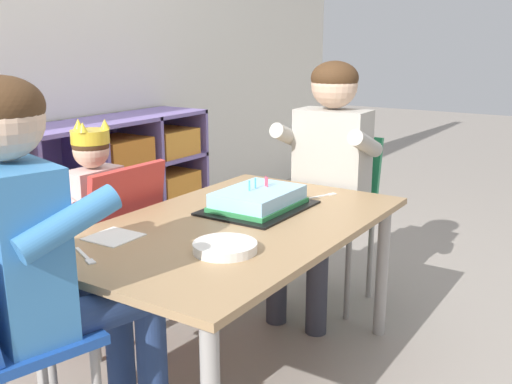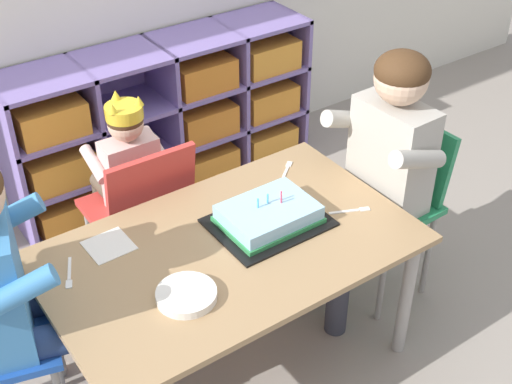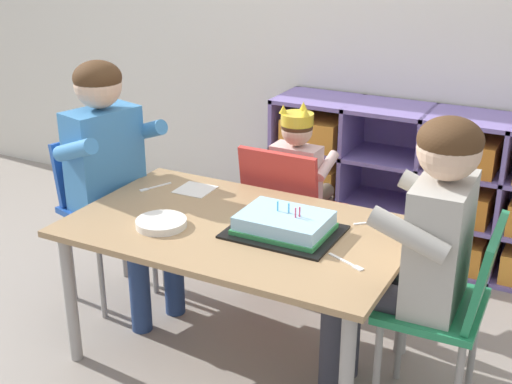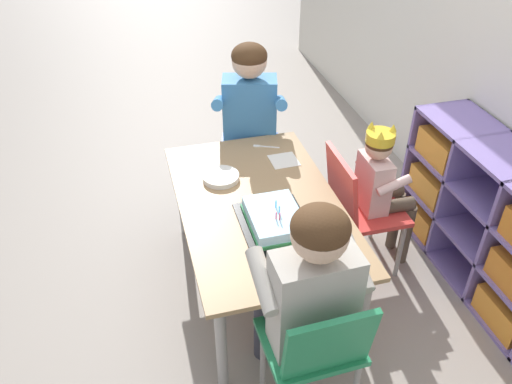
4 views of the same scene
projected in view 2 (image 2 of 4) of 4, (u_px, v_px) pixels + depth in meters
The scene contains 14 objects.
ground at pixel (233, 360), 2.59m from camera, with size 16.00×16.00×0.00m, color gray.
storage_cubby_shelf at pixel (171, 121), 3.35m from camera, with size 1.50×0.33×0.74m.
activity_table at pixel (230, 260), 2.31m from camera, with size 1.20×0.74×0.55m.
classroom_chair_blue at pixel (143, 206), 2.69m from camera, with size 0.38×0.37×0.69m.
child_with_crown at pixel (126, 166), 2.70m from camera, with size 0.30×0.31×0.84m.
adult_helper_seated at pixel (15, 278), 1.99m from camera, with size 0.47×0.45×1.05m.
classroom_chair_guest_side at pixel (396, 193), 2.70m from camera, with size 0.34×0.36×0.72m.
guest_at_table_side at pixel (379, 158), 2.52m from camera, with size 0.44×0.41×1.04m.
birthday_cake_on_tray at pixel (269, 216), 2.35m from camera, with size 0.38×0.30×0.11m.
paper_plate_stack at pixel (186, 295), 2.06m from camera, with size 0.18×0.18×0.03m, color white.
paper_napkin_square at pixel (109, 245), 2.27m from camera, with size 0.14×0.14×0.00m, color white.
fork_at_table_front_edge at pixel (287, 169), 2.64m from camera, with size 0.11×0.09×0.00m.
fork_scattered_mid_table at pixel (69, 275), 2.15m from camera, with size 0.07×0.14×0.00m.
fork_by_napkin at pixel (352, 211), 2.42m from camera, with size 0.14×0.07×0.00m.
Camera 2 is at (-0.94, -1.49, 2.00)m, focal length 49.23 mm.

